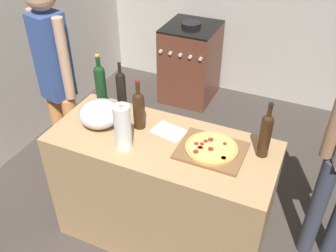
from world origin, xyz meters
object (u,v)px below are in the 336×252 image
object	(u,v)px
wine_bottle_clear	(266,133)
person_in_stripes	(57,80)
pizza	(211,148)
paper_towel_roll	(123,127)
stove	(190,63)
mixing_bowl	(100,114)
wine_bottle_dark	(121,89)
wine_bottle_green	(100,83)
wine_bottle_amber	(139,108)

from	to	relation	value
wine_bottle_clear	person_in_stripes	world-z (taller)	person_in_stripes
pizza	paper_towel_roll	xyz separation A→B (m)	(-0.50, -0.17, 0.12)
person_in_stripes	stove	bearing A→B (deg)	76.18
mixing_bowl	stove	size ratio (longest dim) A/B	0.30
pizza	stove	world-z (taller)	pizza
stove	wine_bottle_dark	bearing A→B (deg)	-85.21
pizza	wine_bottle_green	distance (m)	0.92
stove	wine_bottle_clear	bearing A→B (deg)	-57.88
pizza	paper_towel_roll	size ratio (longest dim) A/B	1.06
wine_bottle_clear	stove	size ratio (longest dim) A/B	0.40
person_in_stripes	wine_bottle_dark	bearing A→B (deg)	-1.47
wine_bottle_amber	wine_bottle_green	xyz separation A→B (m)	(-0.37, 0.14, 0.03)
wine_bottle_green	stove	world-z (taller)	wine_bottle_green
wine_bottle_amber	wine_bottle_clear	size ratio (longest dim) A/B	0.96
mixing_bowl	wine_bottle_amber	xyz separation A→B (m)	(0.25, 0.08, 0.06)
wine_bottle_amber	wine_bottle_green	distance (m)	0.40
stove	mixing_bowl	bearing A→B (deg)	-86.55
pizza	wine_bottle_amber	xyz separation A→B (m)	(-0.52, 0.06, 0.11)
pizza	wine_bottle_amber	bearing A→B (deg)	173.83
wine_bottle_amber	wine_bottle_clear	xyz separation A→B (m)	(0.80, 0.05, 0.01)
wine_bottle_amber	stove	xyz separation A→B (m)	(-0.37, 1.91, -0.61)
wine_bottle_dark	wine_bottle_clear	distance (m)	1.03
wine_bottle_amber	stove	distance (m)	2.04
mixing_bowl	pizza	bearing A→B (deg)	1.96
wine_bottle_amber	wine_bottle_green	bearing A→B (deg)	159.52
paper_towel_roll	wine_bottle_amber	size ratio (longest dim) A/B	0.86
wine_bottle_clear	wine_bottle_dark	bearing A→B (deg)	173.68
mixing_bowl	wine_bottle_green	size ratio (longest dim) A/B	0.72
wine_bottle_clear	paper_towel_roll	bearing A→B (deg)	-160.94
wine_bottle_green	wine_bottle_clear	world-z (taller)	wine_bottle_green
pizza	wine_bottle_dark	distance (m)	0.78
mixing_bowl	person_in_stripes	distance (m)	0.60
paper_towel_roll	wine_bottle_dark	xyz separation A→B (m)	(-0.23, 0.39, 0.01)
paper_towel_roll	person_in_stripes	distance (m)	0.90
mixing_bowl	person_in_stripes	world-z (taller)	person_in_stripes
stove	person_in_stripes	bearing A→B (deg)	-103.82
mixing_bowl	wine_bottle_clear	size ratio (longest dim) A/B	0.76
pizza	stove	xyz separation A→B (m)	(-0.88, 1.96, -0.50)
wine_bottle_green	wine_bottle_dark	xyz separation A→B (m)	(0.15, 0.02, -0.02)
wine_bottle_dark	person_in_stripes	world-z (taller)	person_in_stripes
wine_bottle_amber	wine_bottle_green	size ratio (longest dim) A/B	0.90
pizza	wine_bottle_green	size ratio (longest dim) A/B	0.83
pizza	stove	bearing A→B (deg)	114.23
mixing_bowl	paper_towel_roll	bearing A→B (deg)	-29.42
paper_towel_roll	wine_bottle_amber	xyz separation A→B (m)	(-0.01, 0.23, -0.00)
pizza	wine_bottle_clear	bearing A→B (deg)	19.49
wine_bottle_clear	person_in_stripes	distance (m)	1.60
person_in_stripes	wine_bottle_amber	bearing A→B (deg)	-12.31
wine_bottle_dark	wine_bottle_clear	xyz separation A→B (m)	(1.02, -0.11, 0.01)
person_in_stripes	mixing_bowl	bearing A→B (deg)	-25.03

